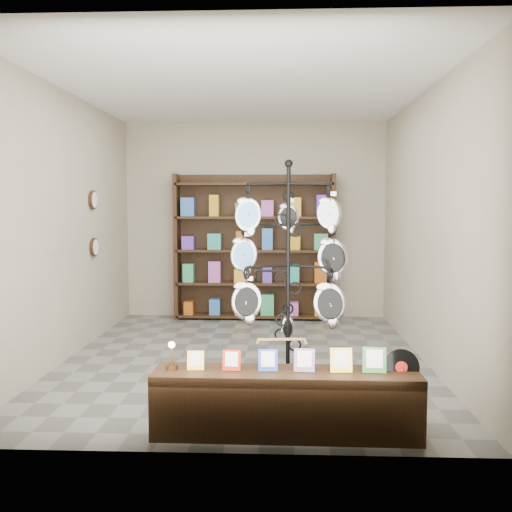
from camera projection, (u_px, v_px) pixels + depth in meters
The scene contains 6 objects.
ground at pixel (245, 358), 6.47m from camera, with size 5.00×5.00×0.00m, color slate.
room_envelope at pixel (245, 195), 6.31m from camera, with size 5.00×5.00×5.00m.
display_tree at pixel (288, 266), 4.81m from camera, with size 1.08×0.89×2.11m.
front_shelf at pixel (286, 403), 4.29m from camera, with size 2.00×0.43×0.71m.
back_shelving at pixel (254, 252), 8.67m from camera, with size 2.42×0.36×2.20m.
wall_clocks at pixel (94, 224), 7.22m from camera, with size 0.03×0.24×0.84m.
Camera 1 is at (0.40, -6.33, 1.73)m, focal length 40.00 mm.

